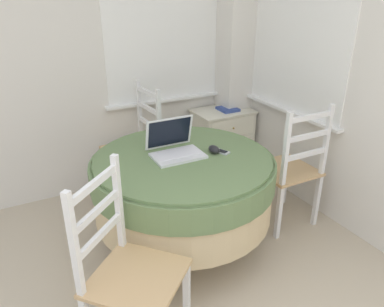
% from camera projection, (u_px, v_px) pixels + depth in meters
% --- Properties ---
extents(corner_room_shell, '(4.24, 4.78, 2.55)m').
position_uv_depth(corner_room_shell, '(226.00, 65.00, 2.50)').
color(corner_room_shell, silver).
rests_on(corner_room_shell, ground_plane).
extents(round_dining_table, '(1.24, 1.24, 0.72)m').
position_uv_depth(round_dining_table, '(183.00, 182.00, 2.57)').
color(round_dining_table, '#4C3D2D').
rests_on(round_dining_table, ground_plane).
extents(laptop, '(0.34, 0.29, 0.24)m').
position_uv_depth(laptop, '(175.00, 147.00, 2.51)').
color(laptop, silver).
rests_on(laptop, round_dining_table).
extents(computer_mouse, '(0.06, 0.10, 0.05)m').
position_uv_depth(computer_mouse, '(214.00, 149.00, 2.54)').
color(computer_mouse, black).
rests_on(computer_mouse, round_dining_table).
extents(cell_phone, '(0.09, 0.11, 0.01)m').
position_uv_depth(cell_phone, '(222.00, 152.00, 2.56)').
color(cell_phone, '#B2B7BC').
rests_on(cell_phone, round_dining_table).
extents(dining_chair_near_back_window, '(0.46, 0.46, 1.01)m').
position_uv_depth(dining_chair_near_back_window, '(136.00, 147.00, 3.28)').
color(dining_chair_near_back_window, tan).
rests_on(dining_chair_near_back_window, ground_plane).
extents(dining_chair_near_right_window, '(0.43, 0.43, 1.01)m').
position_uv_depth(dining_chair_near_right_window, '(290.00, 170.00, 2.87)').
color(dining_chair_near_right_window, tan).
rests_on(dining_chair_near_right_window, ground_plane).
extents(dining_chair_camera_near, '(0.61, 0.61, 1.01)m').
position_uv_depth(dining_chair_camera_near, '(128.00, 272.00, 1.85)').
color(dining_chair_camera_near, tan).
rests_on(dining_chair_camera_near, ground_plane).
extents(corner_cabinet, '(0.57, 0.41, 0.64)m').
position_uv_depth(corner_cabinet, '(222.00, 140.00, 3.81)').
color(corner_cabinet, silver).
rests_on(corner_cabinet, ground_plane).
extents(book_on_cabinet, '(0.17, 0.19, 0.02)m').
position_uv_depth(book_on_cabinet, '(228.00, 109.00, 3.68)').
color(book_on_cabinet, '#33478C').
rests_on(book_on_cabinet, corner_cabinet).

